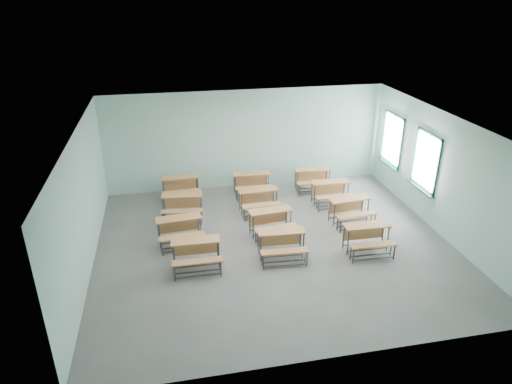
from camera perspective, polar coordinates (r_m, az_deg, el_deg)
room at (r=11.18m, az=2.86°, el=0.50°), size 9.04×8.04×3.24m
desk_unit_r0c0 at (r=10.82m, az=-7.49°, el=-7.27°), size 1.16×0.79×0.72m
desk_unit_r0c1 at (r=11.12m, az=3.27°, el=-6.16°), size 1.19×0.83×0.72m
desk_unit_r0c2 at (r=11.69m, az=13.81°, el=-5.25°), size 1.16×0.79×0.72m
desk_unit_r1c0 at (r=11.86m, az=-9.52°, el=-4.37°), size 1.22×0.88×0.72m
desk_unit_r1c1 at (r=12.09m, az=1.96°, el=-3.42°), size 1.22×0.89×0.72m
desk_unit_r1c2 at (r=12.99m, az=11.76°, el=-1.89°), size 1.23×0.89×0.72m
desk_unit_r2c0 at (r=13.11m, az=-9.20°, el=-1.41°), size 1.21×0.88×0.72m
desk_unit_r2c1 at (r=13.27m, az=0.35°, el=-0.74°), size 1.19×0.83×0.72m
desk_unit_r2c2 at (r=13.99m, az=9.36°, el=0.30°), size 1.15×0.78×0.72m
desk_unit_r3c0 at (r=14.32m, az=-9.39°, el=0.88°), size 1.18×0.83×0.72m
desk_unit_r3c1 at (r=14.42m, az=-0.53°, el=1.39°), size 1.16×0.79×0.72m
desk_unit_r3c2 at (r=14.86m, az=7.14°, el=1.93°), size 1.21×0.87×0.72m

